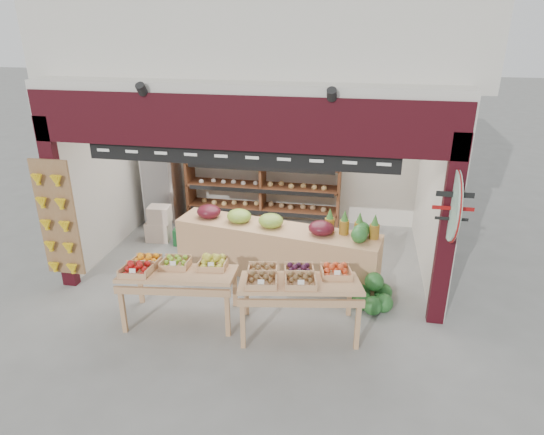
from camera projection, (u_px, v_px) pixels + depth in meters
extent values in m
plane|color=slate|center=(256.00, 267.00, 8.13)|extent=(60.00, 60.00, 0.00)
cube|color=beige|center=(280.00, 147.00, 9.64)|extent=(5.76, 0.18, 3.00)
cube|color=beige|center=(109.00, 163.00, 8.57)|extent=(0.18, 3.38, 3.00)
cube|color=beige|center=(436.00, 181.00, 7.63)|extent=(0.18, 3.38, 3.00)
cube|color=beige|center=(262.00, 75.00, 7.50)|extent=(5.76, 3.38, 0.12)
cube|color=black|center=(236.00, 122.00, 6.16)|extent=(5.70, 0.14, 0.70)
cube|color=black|center=(58.00, 205.00, 7.14)|extent=(0.22, 0.14, 2.65)
cube|color=black|center=(447.00, 234.00, 6.20)|extent=(0.22, 0.14, 2.65)
cube|color=black|center=(238.00, 156.00, 6.36)|extent=(4.20, 0.05, 0.26)
cylinder|color=white|center=(246.00, 137.00, 6.31)|extent=(0.34, 0.05, 0.34)
cube|color=olive|center=(58.00, 219.00, 7.12)|extent=(0.60, 0.04, 1.80)
cylinder|color=#B6E6C7|center=(453.00, 205.00, 5.96)|extent=(0.04, 0.90, 0.90)
cylinder|color=maroon|center=(453.00, 206.00, 5.94)|extent=(0.01, 0.92, 0.92)
cube|color=brown|center=(190.00, 182.00, 9.82)|extent=(0.05, 0.50, 1.60)
cube|color=brown|center=(263.00, 186.00, 9.57)|extent=(0.05, 0.50, 1.60)
cube|color=brown|center=(339.00, 191.00, 9.31)|extent=(0.05, 0.50, 1.60)
cube|color=brown|center=(263.00, 207.00, 9.74)|extent=(3.00, 0.50, 0.04)
cube|color=brown|center=(263.00, 186.00, 9.57)|extent=(3.00, 0.50, 0.04)
cube|color=brown|center=(262.00, 164.00, 9.39)|extent=(3.00, 0.50, 0.04)
cube|color=brown|center=(262.00, 146.00, 9.26)|extent=(3.00, 0.50, 0.04)
cone|color=brown|center=(202.00, 136.00, 9.41)|extent=(0.32, 0.32, 0.28)
cone|color=brown|center=(226.00, 138.00, 9.33)|extent=(0.32, 0.32, 0.28)
cone|color=brown|center=(250.00, 139.00, 9.25)|extent=(0.32, 0.32, 0.28)
cone|color=brown|center=(275.00, 140.00, 9.17)|extent=(0.32, 0.32, 0.28)
cone|color=brown|center=(300.00, 141.00, 9.08)|extent=(0.32, 0.32, 0.28)
cone|color=brown|center=(325.00, 142.00, 9.00)|extent=(0.32, 0.32, 0.28)
cube|color=silver|center=(163.00, 186.00, 9.56)|extent=(0.65, 0.65, 1.59)
cube|color=beige|center=(159.00, 231.00, 9.06)|extent=(0.46, 0.36, 0.37)
cube|color=beige|center=(160.00, 214.00, 8.93)|extent=(0.42, 0.34, 0.31)
cube|color=#144B21|center=(186.00, 236.00, 8.93)|extent=(0.44, 0.34, 0.31)
cube|color=beige|center=(192.00, 228.00, 9.30)|extent=(0.39, 0.32, 0.29)
cube|color=tan|center=(276.00, 251.00, 7.79)|extent=(3.35, 1.20, 0.82)
ellipsoid|color=#59141E|center=(209.00, 212.00, 7.98)|extent=(0.40, 0.37, 0.22)
ellipsoid|color=#8CB23F|center=(239.00, 216.00, 7.81)|extent=(0.40, 0.37, 0.22)
ellipsoid|color=#8CB23F|center=(271.00, 221.00, 7.63)|extent=(0.40, 0.37, 0.22)
ellipsoid|color=#59141E|center=(321.00, 228.00, 7.36)|extent=(0.40, 0.37, 0.22)
cylinder|color=olive|center=(329.00, 225.00, 7.45)|extent=(0.15, 0.15, 0.22)
cylinder|color=olive|center=(344.00, 227.00, 7.37)|extent=(0.15, 0.15, 0.22)
cylinder|color=olive|center=(359.00, 229.00, 7.30)|extent=(0.15, 0.15, 0.22)
cylinder|color=olive|center=(374.00, 231.00, 7.22)|extent=(0.15, 0.15, 0.22)
cube|color=tan|center=(179.00, 273.00, 6.51)|extent=(1.60, 1.02, 0.22)
cube|color=tan|center=(123.00, 312.00, 6.36)|extent=(0.07, 0.07, 0.60)
cube|color=tan|center=(228.00, 316.00, 6.29)|extent=(0.07, 0.07, 0.60)
cube|color=tan|center=(140.00, 284.00, 7.03)|extent=(0.07, 0.07, 0.60)
cube|color=tan|center=(235.00, 287.00, 6.96)|extent=(0.07, 0.07, 0.60)
cube|color=tan|center=(300.00, 283.00, 6.23)|extent=(1.67, 1.11, 0.23)
cube|color=tan|center=(243.00, 326.00, 6.06)|extent=(0.07, 0.07, 0.63)
cube|color=tan|center=(357.00, 328.00, 6.03)|extent=(0.07, 0.07, 0.63)
cube|color=tan|center=(247.00, 294.00, 6.75)|extent=(0.07, 0.07, 0.63)
cube|color=tan|center=(349.00, 295.00, 6.73)|extent=(0.07, 0.07, 0.63)
sphere|color=#17471C|center=(362.00, 301.00, 6.92)|extent=(0.28, 0.28, 0.28)
sphere|color=#17471C|center=(383.00, 303.00, 6.87)|extent=(0.28, 0.28, 0.28)
sphere|color=#17471C|center=(363.00, 290.00, 7.19)|extent=(0.28, 0.28, 0.28)
sphere|color=#17471C|center=(383.00, 292.00, 7.14)|extent=(0.28, 0.28, 0.28)
sphere|color=#17471C|center=(374.00, 282.00, 6.94)|extent=(0.28, 0.28, 0.28)
sphere|color=#17471C|center=(373.00, 306.00, 6.81)|extent=(0.28, 0.28, 0.28)
sphere|color=#17471C|center=(356.00, 295.00, 7.07)|extent=(0.28, 0.28, 0.28)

